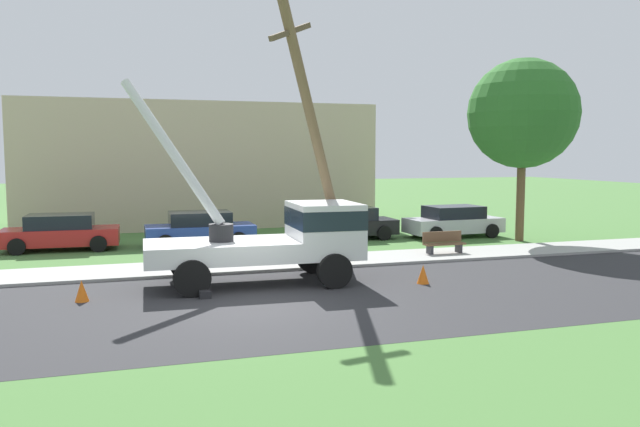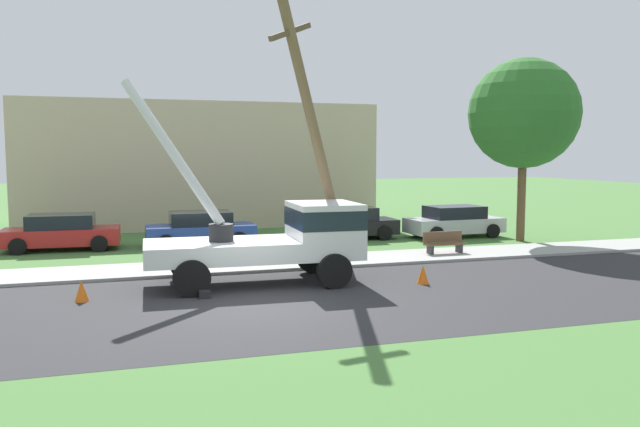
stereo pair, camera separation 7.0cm
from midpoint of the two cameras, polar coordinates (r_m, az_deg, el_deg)
ground_plane at (r=27.89m, az=-10.47°, el=-2.48°), size 120.00×120.00×0.00m
road_asphalt at (r=16.22m, az=-5.46°, el=-8.15°), size 80.00×8.16×0.01m
sidewalk_strip at (r=21.37m, az=-8.38°, el=-4.74°), size 80.00×2.55×0.10m
utility_truck at (r=18.60m, az=-3.37°, el=-1.98°), size 6.76×3.21×5.98m
leaning_utility_pole at (r=19.93m, az=-0.32°, el=7.03°), size 3.33×2.30×8.53m
traffic_cone_ahead at (r=18.79m, az=9.41°, el=-5.46°), size 0.36×0.36×0.56m
traffic_cone_behind at (r=17.48m, az=-20.68°, el=-6.57°), size 0.36×0.36×0.56m
parked_sedan_red at (r=26.87m, az=-22.31°, el=-1.57°), size 4.45×2.10×1.42m
parked_sedan_blue at (r=26.43m, az=-10.68°, el=-1.37°), size 4.41×2.03×1.42m
parked_sedan_black at (r=28.11m, az=2.52°, el=-0.87°), size 4.42×2.06×1.42m
parked_sedan_silver at (r=29.39m, az=12.13°, el=-0.71°), size 4.49×2.17×1.42m
park_bench at (r=23.98m, az=11.25°, el=-2.68°), size 1.60×0.45×0.90m
roadside_tree_near at (r=28.71m, az=18.06°, el=8.58°), size 4.71×4.71×7.88m
lowrise_building_backdrop at (r=34.58m, az=-10.75°, el=4.36°), size 18.00×6.00×6.40m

